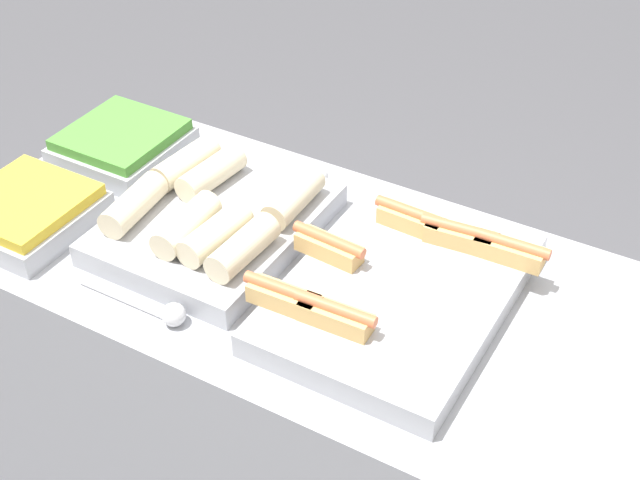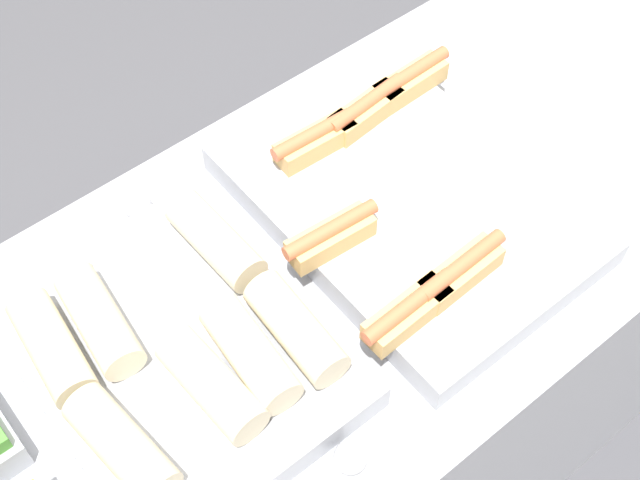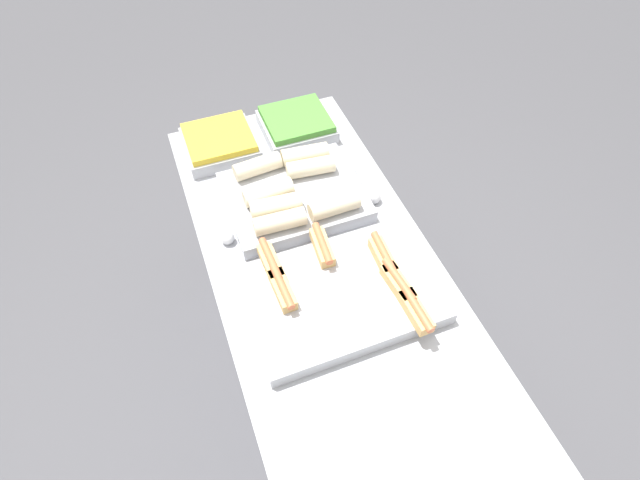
{
  "view_description": "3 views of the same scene",
  "coord_description": "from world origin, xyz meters",
  "px_view_note": "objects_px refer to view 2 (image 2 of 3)",
  "views": [
    {
      "loc": [
        0.57,
        -1.14,
        2.05
      ],
      "look_at": [
        -0.08,
        0.0,
        1.02
      ],
      "focal_mm": 50.0,
      "sensor_mm": 36.0,
      "label": 1
    },
    {
      "loc": [
        -0.53,
        -0.56,
        2.04
      ],
      "look_at": [
        -0.08,
        0.0,
        1.02
      ],
      "focal_mm": 50.0,
      "sensor_mm": 36.0,
      "label": 2
    },
    {
      "loc": [
        0.79,
        -0.33,
        2.19
      ],
      "look_at": [
        -0.08,
        0.0,
        1.02
      ],
      "focal_mm": 28.0,
      "sensor_mm": 36.0,
      "label": 3
    }
  ],
  "objects_px": {
    "tray_wraps": "(179,352)",
    "serving_spoon_far": "(125,216)",
    "serving_spoon_near": "(337,469)",
    "tray_hotdogs": "(403,201)"
  },
  "relations": [
    {
      "from": "tray_wraps",
      "to": "tray_hotdogs",
      "type": "bearing_deg",
      "value": 1.02
    },
    {
      "from": "serving_spoon_near",
      "to": "tray_wraps",
      "type": "bearing_deg",
      "value": 104.89
    },
    {
      "from": "tray_hotdogs",
      "to": "serving_spoon_far",
      "type": "xyz_separation_m",
      "value": [
        -0.34,
        0.25,
        -0.01
      ]
    },
    {
      "from": "tray_wraps",
      "to": "serving_spoon_far",
      "type": "xyz_separation_m",
      "value": [
        0.07,
        0.26,
        -0.02
      ]
    },
    {
      "from": "tray_wraps",
      "to": "serving_spoon_near",
      "type": "distance_m",
      "value": 0.26
    },
    {
      "from": "tray_hotdogs",
      "to": "tray_wraps",
      "type": "distance_m",
      "value": 0.41
    },
    {
      "from": "tray_wraps",
      "to": "serving_spoon_far",
      "type": "bearing_deg",
      "value": 74.86
    },
    {
      "from": "serving_spoon_near",
      "to": "tray_hotdogs",
      "type": "bearing_deg",
      "value": 36.96
    },
    {
      "from": "tray_hotdogs",
      "to": "serving_spoon_near",
      "type": "xyz_separation_m",
      "value": [
        -0.34,
        -0.26,
        -0.01
      ]
    },
    {
      "from": "tray_wraps",
      "to": "serving_spoon_far",
      "type": "height_order",
      "value": "tray_wraps"
    }
  ]
}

